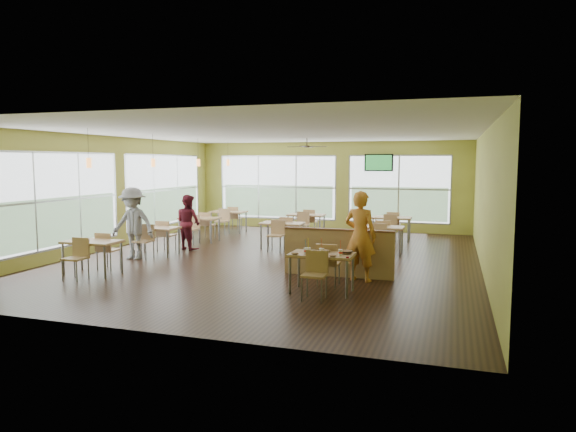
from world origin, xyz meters
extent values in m
plane|color=black|center=(0.00, 0.00, 0.00)|extent=(12.00, 12.00, 0.00)
plane|color=white|center=(0.00, 0.00, 3.20)|extent=(12.00, 12.00, 0.00)
cube|color=#BFC44F|center=(0.00, 6.00, 1.60)|extent=(10.00, 0.04, 3.20)
cube|color=#BFC44F|center=(0.00, -6.00, 1.60)|extent=(10.00, 0.04, 3.20)
cube|color=#BFC44F|center=(-5.00, 0.00, 1.60)|extent=(0.04, 12.00, 3.20)
cube|color=#BFC44F|center=(5.00, 0.00, 1.60)|extent=(0.04, 12.00, 3.20)
cube|color=white|center=(-4.98, -2.00, 1.53)|extent=(0.02, 4.50, 2.35)
cube|color=white|center=(-4.98, 3.00, 1.53)|extent=(0.02, 4.50, 2.35)
cube|color=white|center=(-2.00, 5.98, 1.53)|extent=(4.50, 0.02, 2.35)
cube|color=white|center=(2.50, 5.98, 1.53)|extent=(3.50, 0.02, 2.35)
cube|color=#B7BABC|center=(-4.97, 0.50, 0.35)|extent=(0.04, 9.40, 0.05)
cube|color=#B7BABC|center=(0.25, 5.97, 0.35)|extent=(8.00, 0.04, 0.05)
cube|color=tan|center=(2.00, -3.00, 0.73)|extent=(1.20, 0.70, 0.04)
cube|color=brown|center=(2.00, -3.00, 0.70)|extent=(1.22, 0.71, 0.01)
cylinder|color=slate|center=(1.46, -3.29, 0.35)|extent=(0.05, 0.05, 0.71)
cylinder|color=slate|center=(2.54, -3.29, 0.35)|extent=(0.05, 0.05, 0.71)
cylinder|color=slate|center=(1.46, -2.71, 0.35)|extent=(0.05, 0.05, 0.71)
cylinder|color=slate|center=(2.54, -2.71, 0.35)|extent=(0.05, 0.05, 0.71)
cube|color=tan|center=(2.00, -2.45, 0.45)|extent=(0.42, 0.42, 0.04)
cube|color=tan|center=(2.00, -2.26, 0.67)|extent=(0.42, 0.04, 0.40)
cube|color=tan|center=(2.00, -3.55, 0.45)|extent=(0.42, 0.42, 0.04)
cube|color=tan|center=(2.00, -3.74, 0.67)|extent=(0.42, 0.04, 0.40)
cube|color=tan|center=(2.00, -1.55, 0.50)|extent=(2.40, 0.12, 1.00)
cube|color=brown|center=(2.00, -1.55, 1.02)|extent=(2.40, 0.14, 0.04)
cube|color=tan|center=(-3.20, -3.00, 0.73)|extent=(1.20, 0.70, 0.04)
cube|color=brown|center=(-3.20, -3.00, 0.70)|extent=(1.22, 0.71, 0.01)
cylinder|color=slate|center=(-3.74, -3.29, 0.35)|extent=(0.05, 0.05, 0.71)
cylinder|color=slate|center=(-2.66, -3.29, 0.35)|extent=(0.05, 0.05, 0.71)
cylinder|color=slate|center=(-3.74, -2.71, 0.35)|extent=(0.05, 0.05, 0.71)
cylinder|color=slate|center=(-2.66, -2.71, 0.35)|extent=(0.05, 0.05, 0.71)
cube|color=tan|center=(-3.20, -2.45, 0.45)|extent=(0.42, 0.42, 0.04)
cube|color=tan|center=(-3.20, -2.26, 0.67)|extent=(0.42, 0.04, 0.40)
cube|color=tan|center=(-3.20, -3.55, 0.45)|extent=(0.42, 0.42, 0.04)
cube|color=tan|center=(-3.20, -3.74, 0.67)|extent=(0.42, 0.04, 0.40)
cube|color=tan|center=(-3.20, -0.50, 0.73)|extent=(1.20, 0.70, 0.04)
cube|color=brown|center=(-3.20, -0.50, 0.70)|extent=(1.22, 0.71, 0.01)
cylinder|color=slate|center=(-3.74, -0.79, 0.35)|extent=(0.05, 0.05, 0.71)
cylinder|color=slate|center=(-2.66, -0.79, 0.35)|extent=(0.05, 0.05, 0.71)
cylinder|color=slate|center=(-3.74, -0.21, 0.35)|extent=(0.05, 0.05, 0.71)
cylinder|color=slate|center=(-2.66, -0.21, 0.35)|extent=(0.05, 0.05, 0.71)
cube|color=tan|center=(-3.20, 0.05, 0.45)|extent=(0.42, 0.42, 0.04)
cube|color=tan|center=(-3.20, 0.24, 0.67)|extent=(0.42, 0.04, 0.40)
cube|color=tan|center=(-3.20, -1.05, 0.45)|extent=(0.42, 0.42, 0.04)
cube|color=tan|center=(-3.20, -1.24, 0.67)|extent=(0.42, 0.04, 0.40)
cube|color=tan|center=(-3.20, 2.00, 0.73)|extent=(1.20, 0.70, 0.04)
cube|color=brown|center=(-3.20, 2.00, 0.70)|extent=(1.22, 0.71, 0.01)
cylinder|color=slate|center=(-3.74, 1.71, 0.35)|extent=(0.05, 0.05, 0.71)
cylinder|color=slate|center=(-2.66, 1.71, 0.35)|extent=(0.05, 0.05, 0.71)
cylinder|color=slate|center=(-3.74, 2.29, 0.35)|extent=(0.05, 0.05, 0.71)
cylinder|color=slate|center=(-2.66, 2.29, 0.35)|extent=(0.05, 0.05, 0.71)
cube|color=tan|center=(-3.20, 2.55, 0.45)|extent=(0.42, 0.42, 0.04)
cube|color=tan|center=(-3.20, 2.74, 0.67)|extent=(0.42, 0.04, 0.40)
cube|color=tan|center=(-3.20, 1.45, 0.45)|extent=(0.42, 0.42, 0.04)
cube|color=tan|center=(-3.20, 1.26, 0.67)|extent=(0.42, 0.04, 0.40)
cube|color=tan|center=(-3.20, 4.20, 0.73)|extent=(1.20, 0.70, 0.04)
cube|color=brown|center=(-3.20, 4.20, 0.70)|extent=(1.22, 0.71, 0.01)
cylinder|color=slate|center=(-3.74, 3.91, 0.35)|extent=(0.05, 0.05, 0.71)
cylinder|color=slate|center=(-2.66, 3.91, 0.35)|extent=(0.05, 0.05, 0.71)
cylinder|color=slate|center=(-3.74, 4.49, 0.35)|extent=(0.05, 0.05, 0.71)
cylinder|color=slate|center=(-2.66, 4.49, 0.35)|extent=(0.05, 0.05, 0.71)
cube|color=tan|center=(-3.20, 4.75, 0.45)|extent=(0.42, 0.42, 0.04)
cube|color=tan|center=(-3.20, 4.94, 0.67)|extent=(0.42, 0.04, 0.40)
cube|color=tan|center=(-3.20, 3.65, 0.45)|extent=(0.42, 0.42, 0.04)
cube|color=tan|center=(-3.20, 3.46, 0.67)|extent=(0.42, 0.04, 0.40)
cube|color=tan|center=(-0.30, 1.50, 0.73)|extent=(1.20, 0.70, 0.04)
cube|color=brown|center=(-0.30, 1.50, 0.70)|extent=(1.22, 0.71, 0.01)
cylinder|color=slate|center=(-0.84, 1.21, 0.35)|extent=(0.05, 0.05, 0.71)
cylinder|color=slate|center=(0.24, 1.21, 0.35)|extent=(0.05, 0.05, 0.71)
cylinder|color=slate|center=(-0.84, 1.79, 0.35)|extent=(0.05, 0.05, 0.71)
cylinder|color=slate|center=(0.24, 1.79, 0.35)|extent=(0.05, 0.05, 0.71)
cube|color=tan|center=(-0.30, 2.05, 0.45)|extent=(0.42, 0.42, 0.04)
cube|color=tan|center=(-0.30, 2.24, 0.67)|extent=(0.42, 0.04, 0.40)
cube|color=tan|center=(-0.30, 0.95, 0.45)|extent=(0.42, 0.42, 0.04)
cube|color=tan|center=(-0.30, 0.76, 0.67)|extent=(0.42, 0.04, 0.40)
cube|color=tan|center=(-0.30, 4.00, 0.73)|extent=(1.20, 0.70, 0.04)
cube|color=brown|center=(-0.30, 4.00, 0.70)|extent=(1.22, 0.71, 0.01)
cylinder|color=slate|center=(-0.84, 3.71, 0.35)|extent=(0.05, 0.05, 0.71)
cylinder|color=slate|center=(0.24, 3.71, 0.35)|extent=(0.05, 0.05, 0.71)
cylinder|color=slate|center=(-0.84, 4.29, 0.35)|extent=(0.05, 0.05, 0.71)
cylinder|color=slate|center=(0.24, 4.29, 0.35)|extent=(0.05, 0.05, 0.71)
cube|color=tan|center=(-0.30, 4.55, 0.45)|extent=(0.42, 0.42, 0.04)
cube|color=tan|center=(-0.30, 4.74, 0.67)|extent=(0.42, 0.04, 0.40)
cube|color=tan|center=(-0.30, 3.45, 0.45)|extent=(0.42, 0.42, 0.04)
cube|color=tan|center=(-0.30, 3.26, 0.67)|extent=(0.42, 0.04, 0.40)
cube|color=tan|center=(2.50, 1.50, 0.73)|extent=(1.20, 0.70, 0.04)
cube|color=brown|center=(2.50, 1.50, 0.70)|extent=(1.22, 0.71, 0.01)
cylinder|color=slate|center=(1.96, 1.21, 0.35)|extent=(0.05, 0.05, 0.71)
cylinder|color=slate|center=(3.04, 1.21, 0.35)|extent=(0.05, 0.05, 0.71)
cylinder|color=slate|center=(1.96, 1.79, 0.35)|extent=(0.05, 0.05, 0.71)
cylinder|color=slate|center=(3.04, 1.79, 0.35)|extent=(0.05, 0.05, 0.71)
cube|color=tan|center=(2.50, 2.05, 0.45)|extent=(0.42, 0.42, 0.04)
cube|color=tan|center=(2.50, 2.24, 0.67)|extent=(0.42, 0.04, 0.40)
cube|color=tan|center=(2.50, 0.95, 0.45)|extent=(0.42, 0.42, 0.04)
cube|color=tan|center=(2.50, 0.76, 0.67)|extent=(0.42, 0.04, 0.40)
cube|color=tan|center=(2.50, 4.00, 0.73)|extent=(1.20, 0.70, 0.04)
cube|color=brown|center=(2.50, 4.00, 0.70)|extent=(1.22, 0.71, 0.01)
cylinder|color=slate|center=(1.96, 3.71, 0.35)|extent=(0.05, 0.05, 0.71)
cylinder|color=slate|center=(3.04, 3.71, 0.35)|extent=(0.05, 0.05, 0.71)
cylinder|color=slate|center=(1.96, 4.29, 0.35)|extent=(0.05, 0.05, 0.71)
cylinder|color=slate|center=(3.04, 4.29, 0.35)|extent=(0.05, 0.05, 0.71)
cube|color=tan|center=(2.50, 4.55, 0.45)|extent=(0.42, 0.42, 0.04)
cube|color=tan|center=(2.50, 4.74, 0.67)|extent=(0.42, 0.04, 0.40)
cube|color=tan|center=(2.50, 3.45, 0.45)|extent=(0.42, 0.42, 0.04)
cube|color=tan|center=(2.50, 3.26, 0.67)|extent=(0.42, 0.04, 0.40)
cylinder|color=#2D2119|center=(-3.20, -3.00, 2.85)|extent=(0.01, 0.01, 0.70)
cylinder|color=orange|center=(-3.20, -3.00, 2.45)|extent=(0.11, 0.11, 0.22)
cylinder|color=#2D2119|center=(-3.20, -0.50, 2.85)|extent=(0.01, 0.01, 0.70)
cylinder|color=orange|center=(-3.20, -0.50, 2.45)|extent=(0.11, 0.11, 0.22)
cylinder|color=#2D2119|center=(-3.20, 2.00, 2.85)|extent=(0.01, 0.01, 0.70)
cylinder|color=orange|center=(-3.20, 2.00, 2.45)|extent=(0.11, 0.11, 0.22)
cylinder|color=#2D2119|center=(-3.20, 4.20, 2.85)|extent=(0.01, 0.01, 0.70)
cylinder|color=orange|center=(-3.20, 4.20, 2.45)|extent=(0.11, 0.11, 0.22)
cylinder|color=#2D2119|center=(0.00, 3.00, 3.08)|extent=(0.03, 0.03, 0.24)
cylinder|color=#2D2119|center=(0.00, 3.00, 2.94)|extent=(0.16, 0.16, 0.06)
cube|color=#2D2119|center=(0.35, 3.00, 2.94)|extent=(0.55, 0.10, 0.01)
cube|color=#2D2119|center=(0.00, 3.35, 2.94)|extent=(0.10, 0.55, 0.01)
cube|color=#2D2119|center=(-0.35, 3.00, 2.94)|extent=(0.55, 0.10, 0.01)
cube|color=#2D2119|center=(0.00, 2.65, 2.94)|extent=(0.10, 0.55, 0.01)
cube|color=black|center=(1.80, 5.90, 2.45)|extent=(1.00, 0.06, 0.60)
cube|color=#268338|center=(1.80, 5.87, 2.45)|extent=(0.90, 0.01, 0.52)
imported|color=#D65917|center=(2.52, -1.82, 0.94)|extent=(0.77, 0.60, 1.88)
imported|color=#5A1622|center=(-2.78, 0.54, 0.78)|extent=(0.93, 0.84, 1.56)
imported|color=slate|center=(-3.39, -1.20, 0.92)|extent=(1.19, 0.69, 1.83)
cone|color=white|center=(1.71, -3.11, 0.80)|extent=(0.08, 0.08, 0.11)
cylinder|color=red|center=(1.71, -3.11, 0.80)|extent=(0.07, 0.07, 0.03)
cylinder|color=white|center=(1.71, -3.11, 0.86)|extent=(0.08, 0.08, 0.01)
cylinder|color=blue|center=(1.71, -3.11, 0.95)|extent=(0.02, 0.05, 0.19)
cone|color=white|center=(1.78, -3.18, 0.81)|extent=(0.09, 0.09, 0.12)
cylinder|color=red|center=(1.78, -3.18, 0.81)|extent=(0.08, 0.08, 0.03)
cylinder|color=white|center=(1.78, -3.18, 0.88)|extent=(0.09, 0.09, 0.01)
cylinder|color=yellow|center=(1.78, -3.18, 0.98)|extent=(0.02, 0.06, 0.22)
cone|color=white|center=(2.04, -3.18, 0.81)|extent=(0.09, 0.09, 0.12)
cylinder|color=red|center=(2.04, -3.18, 0.81)|extent=(0.09, 0.09, 0.04)
cylinder|color=white|center=(2.04, -3.18, 0.88)|extent=(0.10, 0.10, 0.01)
cylinder|color=red|center=(2.04, -3.18, 0.99)|extent=(0.02, 0.06, 0.22)
cone|color=white|center=(2.38, -3.11, 0.81)|extent=(0.08, 0.08, 0.11)
cylinder|color=red|center=(2.38, -3.11, 0.81)|extent=(0.08, 0.08, 0.03)
cylinder|color=white|center=(2.38, -3.11, 0.87)|extent=(0.09, 0.09, 0.01)
cylinder|color=red|center=(2.38, -3.11, 0.96)|extent=(0.02, 0.05, 0.20)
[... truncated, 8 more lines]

